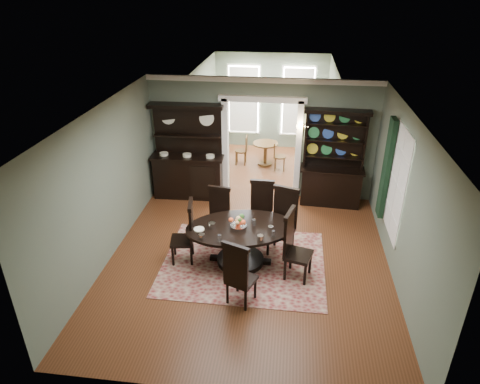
# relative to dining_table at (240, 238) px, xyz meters

# --- Properties ---
(room) EXTENTS (5.51, 6.01, 3.01)m
(room) POSITION_rel_dining_table_xyz_m (0.14, 0.06, 1.01)
(room) COLOR brown
(room) RESTS_ON ground
(parlor) EXTENTS (3.51, 3.50, 3.01)m
(parlor) POSITION_rel_dining_table_xyz_m (0.14, 5.55, 0.95)
(parlor) COLOR brown
(parlor) RESTS_ON ground
(doorway_trim) EXTENTS (2.08, 0.25, 2.57)m
(doorway_trim) POSITION_rel_dining_table_xyz_m (0.14, 3.02, 1.05)
(doorway_trim) COLOR white
(doorway_trim) RESTS_ON floor
(right_window) EXTENTS (0.15, 1.47, 2.12)m
(right_window) POSITION_rel_dining_table_xyz_m (2.84, 0.95, 1.03)
(right_window) COLOR white
(right_window) RESTS_ON wall_right
(wall_sconce) EXTENTS (0.27, 0.21, 0.21)m
(wall_sconce) POSITION_rel_dining_table_xyz_m (1.09, 2.87, 1.32)
(wall_sconce) COLOR #C08133
(wall_sconce) RESTS_ON back_wall_right
(rug) EXTENTS (3.14, 2.53, 0.01)m
(rug) POSITION_rel_dining_table_xyz_m (0.07, -0.01, -0.56)
(rug) COLOR maroon
(rug) RESTS_ON floor
(dining_table) EXTENTS (2.34, 2.34, 0.82)m
(dining_table) POSITION_rel_dining_table_xyz_m (0.00, 0.00, 0.00)
(dining_table) COLOR black
(dining_table) RESTS_ON rug
(centerpiece) EXTENTS (1.56, 1.00, 0.26)m
(centerpiece) POSITION_rel_dining_table_xyz_m (-0.03, -0.04, 0.32)
(centerpiece) COLOR white
(centerpiece) RESTS_ON dining_table
(chair_far_left) EXTENTS (0.51, 0.48, 1.24)m
(chair_far_left) POSITION_rel_dining_table_xyz_m (-0.54, 0.71, 0.08)
(chair_far_left) COLOR black
(chair_far_left) RESTS_ON rug
(chair_far_mid) EXTENTS (0.51, 0.47, 1.33)m
(chair_far_mid) POSITION_rel_dining_table_xyz_m (0.32, 0.95, 0.13)
(chair_far_mid) COLOR black
(chair_far_mid) RESTS_ON rug
(chair_far_right) EXTENTS (0.64, 0.62, 1.40)m
(chair_far_right) POSITION_rel_dining_table_xyz_m (0.80, 0.54, 0.17)
(chair_far_right) COLOR black
(chair_far_right) RESTS_ON rug
(chair_end_left) EXTENTS (0.52, 0.54, 1.29)m
(chair_end_left) POSITION_rel_dining_table_xyz_m (-1.03, -0.05, 0.11)
(chair_end_left) COLOR black
(chair_end_left) RESTS_ON rug
(chair_end_right) EXTENTS (0.59, 0.61, 1.37)m
(chair_end_right) POSITION_rel_dining_table_xyz_m (1.00, -0.29, 0.15)
(chair_end_right) COLOR black
(chair_end_right) RESTS_ON rug
(chair_near) EXTENTS (0.60, 0.59, 1.27)m
(chair_near) POSITION_rel_dining_table_xyz_m (0.12, -1.21, 0.10)
(chair_near) COLOR black
(chair_near) RESTS_ON rug
(sideboard) EXTENTS (1.81, 0.70, 2.36)m
(sideboard) POSITION_rel_dining_table_xyz_m (-1.66, 2.74, 0.25)
(sideboard) COLOR black
(sideboard) RESTS_ON floor
(welsh_dresser) EXTENTS (1.54, 0.64, 2.36)m
(welsh_dresser) POSITION_rel_dining_table_xyz_m (1.88, 2.76, 0.28)
(welsh_dresser) COLOR black
(welsh_dresser) RESTS_ON floor
(parlor_table) EXTENTS (0.74, 0.74, 0.69)m
(parlor_table) POSITION_rel_dining_table_xyz_m (0.12, 4.95, -0.12)
(parlor_table) COLOR brown
(parlor_table) RESTS_ON parlor_floor
(parlor_chair_left) EXTENTS (0.37, 0.37, 0.88)m
(parlor_chair_left) POSITION_rel_dining_table_xyz_m (-0.54, 4.92, -0.10)
(parlor_chair_left) COLOR brown
(parlor_chair_left) RESTS_ON parlor_floor
(parlor_chair_right) EXTENTS (0.36, 0.36, 0.85)m
(parlor_chair_right) POSITION_rel_dining_table_xyz_m (0.50, 4.63, -0.11)
(parlor_chair_right) COLOR brown
(parlor_chair_right) RESTS_ON parlor_floor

